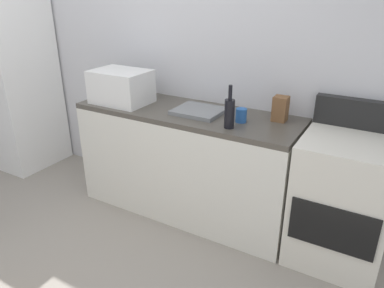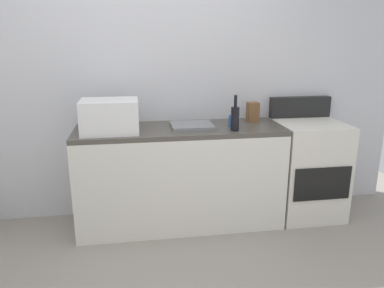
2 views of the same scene
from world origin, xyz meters
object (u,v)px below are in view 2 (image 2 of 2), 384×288
(wine_bottle, at_px, (235,118))
(coffee_mug, at_px, (233,121))
(stove_oven, at_px, (307,167))
(microwave, at_px, (110,116))
(knife_block, at_px, (253,112))

(wine_bottle, xyz_separation_m, coffee_mug, (0.03, 0.15, -0.06))
(stove_oven, height_order, microwave, microwave)
(coffee_mug, height_order, knife_block, knife_block)
(stove_oven, bearing_deg, microwave, -177.21)
(stove_oven, relative_size, knife_block, 6.11)
(microwave, xyz_separation_m, coffee_mug, (1.05, 0.05, -0.09))
(microwave, height_order, coffee_mug, microwave)
(microwave, relative_size, wine_bottle, 1.53)
(wine_bottle, height_order, coffee_mug, wine_bottle)
(stove_oven, height_order, coffee_mug, stove_oven)
(stove_oven, xyz_separation_m, knife_block, (-0.52, 0.13, 0.52))
(microwave, bearing_deg, wine_bottle, -5.57)
(stove_oven, height_order, wine_bottle, wine_bottle)
(coffee_mug, bearing_deg, microwave, -177.26)
(coffee_mug, relative_size, knife_block, 0.56)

